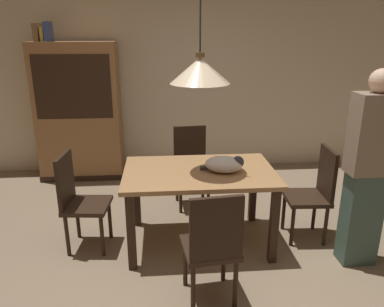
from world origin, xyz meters
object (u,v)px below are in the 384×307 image
Objects in this scene: dining_table at (199,180)px; book_yellow_short at (43,34)px; cat_sleeping at (225,164)px; person_standing at (368,171)px; pendant_lamp at (200,70)px; hutch_bookcase at (79,115)px; chair_far_back at (191,163)px; chair_right_side at (315,190)px; chair_near_front at (212,244)px; book_blue_wide at (48,32)px; chair_left_side at (78,198)px; book_brown_thick at (38,32)px.

book_yellow_short is at bearing 133.80° from dining_table.
cat_sleeping is 1.21m from person_standing.
hutch_bookcase is (-1.46, 1.88, -0.77)m from pendant_lamp.
pendant_lamp is 0.70× the size of hutch_bookcase.
chair_far_back reaches higher than cat_sleeping.
dining_table is 3.50× the size of cat_sleeping.
chair_far_back is at bearing 142.14° from chair_right_side.
chair_right_side is (1.12, 0.87, 0.00)m from chair_near_front.
chair_near_front is at bearing -162.15° from person_standing.
chair_right_side is 3.88× the size of book_blue_wide.
chair_far_back is 2.32× the size of cat_sleeping.
book_yellow_short is at bearing 147.24° from chair_right_side.
book_blue_wide is at bearing 132.75° from dining_table.
pendant_lamp is (-0.01, 0.88, 1.15)m from chair_near_front.
dining_table is 1.14m from chair_left_side.
dining_table is 1.46m from person_standing.
book_yellow_short is 0.07m from book_blue_wide.
pendant_lamp reaches higher than dining_table.
chair_far_back is 1.42m from chair_left_side.
pendant_lamp is (1.13, -0.01, 1.15)m from chair_left_side.
dining_table is 0.89m from chair_far_back.
pendant_lamp reaches higher than chair_right_side.
book_brown_thick is 4.14m from person_standing.
chair_right_side reaches higher than dining_table.
chair_far_back is 1.81m from hutch_bookcase.
hutch_bookcase is 1.11m from book_yellow_short.
chair_near_front is at bearing -37.89° from chair_left_side.
chair_far_back is 2.57m from book_brown_thick.
chair_right_side is (1.13, -0.88, 0.00)m from chair_far_back.
person_standing is at bearing -60.44° from chair_right_side.
chair_right_side is 0.54× the size of person_standing.
chair_near_front and chair_left_side have the same top height.
dining_table is at bearing 0.00° from pendant_lamp.
book_yellow_short is (-0.35, 0.00, 1.05)m from hutch_bookcase.
dining_table is 1.51× the size of chair_near_front.
chair_right_side is at bearing -37.86° from chair_far_back.
book_blue_wide is at bearing 108.11° from chair_left_side.
book_blue_wide is (-1.75, 2.76, 1.46)m from chair_near_front.
chair_left_side is 0.54× the size of person_standing.
chair_near_front is at bearing -89.41° from pendant_lamp.
chair_left_side is at bearing 179.71° from chair_right_side.
cat_sleeping reaches higher than dining_table.
book_blue_wide is at bearing 146.65° from chair_right_side.
chair_right_side is 0.96m from cat_sleeping.
dining_table is 5.83× the size of book_blue_wide.
book_yellow_short reaches higher than chair_far_back.
chair_near_front is 3.88× the size of book_blue_wide.
book_yellow_short reaches higher than hutch_bookcase.
person_standing is (1.38, -1.32, 0.35)m from chair_far_back.
hutch_bookcase is at bearing -0.21° from book_brown_thick.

